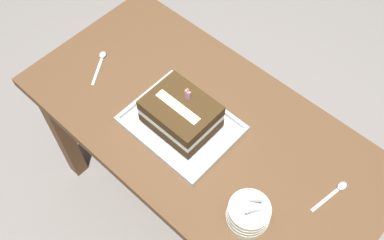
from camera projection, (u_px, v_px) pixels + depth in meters
ground_plane at (199, 205)px, 2.00m from camera, size 8.00×8.00×0.00m
dining_table at (202, 141)px, 1.50m from camera, size 1.22×0.62×0.70m
foil_tray at (181, 125)px, 1.40m from camera, size 0.34×0.27×0.02m
birthday_cake at (181, 114)px, 1.34m from camera, size 0.21×0.17×0.15m
bowl_stack at (248, 214)px, 1.20m from camera, size 0.12×0.12×0.13m
serving_spoon_near_tray at (338, 190)px, 1.28m from camera, size 0.04×0.14×0.01m
serving_spoon_by_bowls at (101, 59)px, 1.55m from camera, size 0.10×0.14×0.01m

